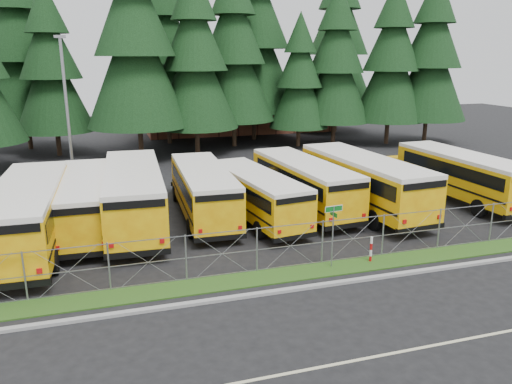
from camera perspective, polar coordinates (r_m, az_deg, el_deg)
The scene contains 29 objects.
ground at distance 23.74m, azimuth 8.71°, elevation -6.87°, with size 120.00×120.00×0.00m, color black.
curb at distance 21.21m, azimuth 12.37°, elevation -9.68°, with size 50.00×0.25×0.12m, color gray.
grass_verge at distance 22.34m, azimuth 10.61°, elevation -8.35°, with size 50.00×1.40×0.06m, color #214714.
road_lane_line at distance 17.67m, azimuth 20.37°, elevation -15.98°, with size 50.00×0.12×0.01m, color beige.
chainlink_fence at distance 22.55m, azimuth 9.91°, elevation -5.42°, with size 44.00×0.10×2.00m, color gray, non-canonical shape.
brick_building at distance 62.05m, azimuth -2.24°, elevation 9.89°, with size 22.00×10.00×6.00m, color brown.
bus_0 at distance 25.87m, azimuth -24.38°, elevation -2.45°, with size 2.89×12.26×3.21m, color orange, non-canonical shape.
bus_1 at distance 27.56m, azimuth -18.87°, elevation -1.17°, with size 2.63×11.14×2.92m, color orange, non-canonical shape.
bus_2 at distance 27.41m, azimuth -13.79°, elevation -0.51°, with size 2.93×12.40×3.25m, color orange, non-canonical shape.
bus_3 at distance 28.28m, azimuth -6.12°, elevation -0.01°, with size 2.62×11.11×2.91m, color orange, non-canonical shape.
bus_4 at distance 27.76m, azimuth -0.23°, elevation -0.42°, with size 2.45×10.37×2.72m, color orange, non-canonical shape.
bus_5 at distance 29.79m, azimuth 5.14°, elevation 0.85°, with size 2.66×11.29×2.96m, color orange, non-canonical shape.
bus_6 at distance 30.16m, azimuth 11.72°, elevation 1.03°, with size 2.90×12.30×3.22m, color orange, non-canonical shape.
bus_east at distance 33.96m, azimuth 21.98°, elevation 1.66°, with size 2.73×11.59×3.04m, color orange, non-canonical shape.
street_sign at distance 21.42m, azimuth 8.81°, elevation -3.55°, with size 0.84×0.55×2.81m.
striped_bollard at distance 22.79m, azimuth 13.00°, elevation -6.44°, with size 0.11×0.11×1.20m, color #B20C0C.
light_standard at distance 35.36m, azimuth -20.79°, elevation 8.85°, with size 0.70×0.35×10.14m.
conifer_2 at distance 48.74m, azimuth -22.40°, elevation 12.75°, with size 6.91×6.91×15.28m, color black, non-canonical shape.
conifer_3 at distance 45.00m, azimuth -13.68°, elevation 16.04°, with size 8.83×8.83×19.53m, color black, non-canonical shape.
conifer_4 at distance 46.19m, azimuth -7.00°, elevation 14.62°, with size 7.60×7.60×16.80m, color black, non-canonical shape.
conifer_5 at distance 50.17m, azimuth -2.60°, elevation 15.41°, with size 8.10×8.10×17.92m, color black, non-canonical shape.
conifer_6 at distance 50.31m, azimuth 5.00°, elevation 12.57°, with size 5.88×5.88×13.01m, color black, non-canonical shape.
conifer_7 at distance 51.90m, azimuth 9.13°, elevation 14.17°, with size 7.23×7.23×16.00m, color black, non-canonical shape.
conifer_8 at distance 53.36m, azimuth 15.23°, elevation 14.05°, with size 7.39×7.39×16.34m, color black, non-canonical shape.
conifer_9 at distance 54.92m, azimuth 19.39°, elevation 14.10°, with size 7.69×7.69×17.00m, color black, non-canonical shape.
conifer_10 at distance 53.40m, azimuth -25.42°, elevation 14.27°, with size 8.33×8.33×18.43m, color black, non-canonical shape.
conifer_11 at distance 52.56m, azimuth -10.27°, elevation 15.15°, with size 8.07×8.07×17.85m, color black, non-canonical shape.
conifer_12 at distance 54.28m, azimuth -0.24°, elevation 17.13°, with size 9.57×9.57×21.17m, color black, non-canonical shape.
conifer_13 at distance 60.69m, azimuth 9.37°, elevation 16.11°, with size 8.96×8.96×19.82m, color black, non-canonical shape.
Camera 1 is at (-9.77, -19.72, 8.91)m, focal length 35.00 mm.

